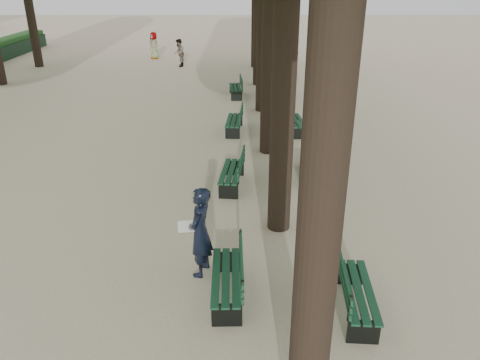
{
  "coord_description": "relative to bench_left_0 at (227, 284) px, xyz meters",
  "views": [
    {
      "loc": [
        0.62,
        -6.55,
        5.49
      ],
      "look_at": [
        0.6,
        3.0,
        1.2
      ],
      "focal_mm": 35.0,
      "sensor_mm": 36.0,
      "label": 1
    }
  ],
  "objects": [
    {
      "name": "bench_left_2",
      "position": [
        -0.0,
        9.62,
        0.0
      ],
      "size": [
        0.68,
        1.83,
        0.92
      ],
      "color": "black",
      "rests_on": "ground"
    },
    {
      "name": "pedestrian_a",
      "position": [
        -3.58,
        22.53,
        0.57
      ],
      "size": [
        0.35,
        0.82,
        1.67
      ],
      "primitive_type": "imported",
      "rotation": [
        0.0,
        0.0,
        4.73
      ],
      "color": "#262628",
      "rests_on": "ground"
    },
    {
      "name": "bench_left_1",
      "position": [
        -0.0,
        4.82,
        0.0
      ],
      "size": [
        0.75,
        1.85,
        0.92
      ],
      "color": "black",
      "rests_on": "ground"
    },
    {
      "name": "bench_left_3",
      "position": [
        -0.0,
        14.94,
        0.0
      ],
      "size": [
        0.68,
        1.83,
        0.92
      ],
      "color": "black",
      "rests_on": "ground"
    },
    {
      "name": "bench_right_1",
      "position": [
        2.27,
        5.5,
        0.0
      ],
      "size": [
        0.76,
        1.85,
        0.92
      ],
      "color": "black",
      "rests_on": "ground"
    },
    {
      "name": "bench_right_3",
      "position": [
        2.27,
        15.22,
        0.0
      ],
      "size": [
        0.7,
        1.84,
        0.92
      ],
      "color": "black",
      "rests_on": "ground"
    },
    {
      "name": "ground",
      "position": [
        -0.37,
        -0.43,
        -0.27
      ],
      "size": [
        120.0,
        120.0,
        0.0
      ],
      "primitive_type": "plane",
      "color": "beige",
      "rests_on": "ground"
    },
    {
      "name": "bench_left_0",
      "position": [
        0.0,
        0.0,
        0.0
      ],
      "size": [
        0.61,
        1.81,
        0.92
      ],
      "color": "black",
      "rests_on": "ground"
    },
    {
      "name": "pedestrian_d",
      "position": [
        -5.61,
        25.44,
        0.6
      ],
      "size": [
        0.81,
        0.88,
        1.75
      ],
      "primitive_type": "imported",
      "rotation": [
        0.0,
        0.0,
        5.4
      ],
      "color": "#262628",
      "rests_on": "ground"
    },
    {
      "name": "pedestrian_b",
      "position": [
        3.65,
        23.66,
        0.53
      ],
      "size": [
        0.84,
        1.04,
        1.6
      ],
      "primitive_type": "imported",
      "rotation": [
        0.0,
        0.0,
        0.99
      ],
      "color": "#262628",
      "rests_on": "ground"
    },
    {
      "name": "man_with_map",
      "position": [
        -0.52,
        0.75,
        0.65
      ],
      "size": [
        0.71,
        0.81,
        1.85
      ],
      "color": "black",
      "rests_on": "ground"
    },
    {
      "name": "bench_right_0",
      "position": [
        2.27,
        -0.4,
        0.0
      ],
      "size": [
        0.69,
        1.83,
        0.92
      ],
      "color": "black",
      "rests_on": "ground"
    },
    {
      "name": "bench_right_2",
      "position": [
        2.27,
        9.6,
        0.0
      ],
      "size": [
        0.73,
        1.84,
        0.92
      ],
      "color": "black",
      "rests_on": "ground"
    }
  ]
}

